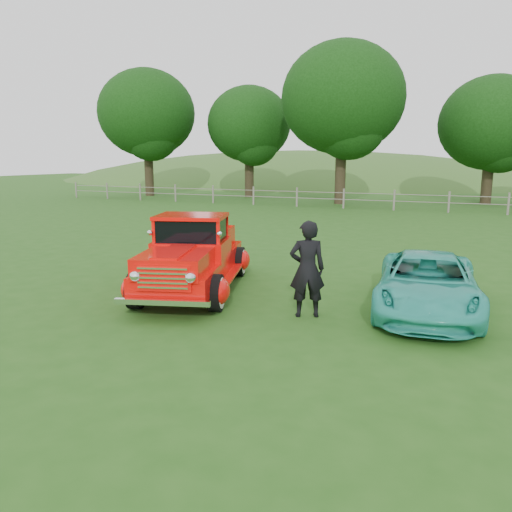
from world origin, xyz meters
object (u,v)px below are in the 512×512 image
at_px(man, 307,269).
at_px(teal_sedan, 427,284).
at_px(tree_mid_west, 249,124).
at_px(tree_near_west, 343,99).
at_px(tree_far_west, 147,113).
at_px(red_pickup, 193,257).
at_px(tree_near_east, 492,123).

bearing_deg(man, teal_sedan, -174.67).
xyz_separation_m(tree_mid_west, man, (13.41, -27.10, -4.61)).
bearing_deg(teal_sedan, tree_near_west, 102.51).
bearing_deg(man, tree_far_west, -74.30).
distance_m(tree_far_west, tree_near_west, 16.03).
height_order(teal_sedan, man, man).
distance_m(tree_near_west, red_pickup, 24.18).
distance_m(red_pickup, man, 3.10).
distance_m(tree_far_west, tree_mid_west, 8.30).
distance_m(tree_near_west, teal_sedan, 24.87).
relative_size(tree_mid_west, tree_near_west, 0.81).
bearing_deg(red_pickup, tree_near_west, 79.15).
bearing_deg(teal_sedan, tree_far_west, 128.88).
bearing_deg(man, tree_near_east, -122.05).
bearing_deg(teal_sedan, tree_mid_west, 115.26).
height_order(tree_far_west, red_pickup, tree_far_west).
distance_m(tree_mid_west, teal_sedan, 30.58).
distance_m(tree_far_west, tree_near_east, 25.21).
bearing_deg(tree_near_west, tree_mid_west, 159.44).
relative_size(tree_far_west, tree_near_west, 0.95).
relative_size(tree_near_west, man, 5.54).
relative_size(tree_mid_west, man, 4.49).
bearing_deg(tree_mid_west, man, -63.66).
xyz_separation_m(tree_far_west, tree_near_east, (25.00, 3.00, -1.24)).
bearing_deg(tree_far_west, tree_near_east, 6.84).
height_order(tree_far_west, tree_near_west, tree_near_west).
height_order(tree_far_west, tree_mid_west, tree_far_west).
xyz_separation_m(tree_far_west, man, (21.41, -25.10, -5.55)).
relative_size(red_pickup, teal_sedan, 1.26).
relative_size(tree_far_west, tree_mid_west, 1.17).
relative_size(tree_near_east, man, 4.43).
height_order(tree_near_east, red_pickup, tree_near_east).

